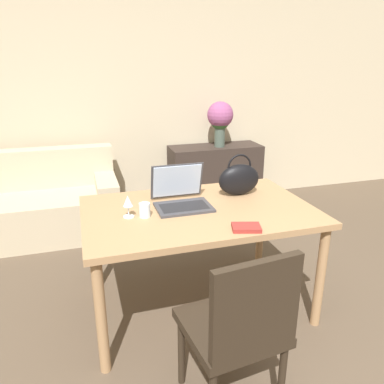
{
  "coord_description": "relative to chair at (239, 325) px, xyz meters",
  "views": [
    {
      "loc": [
        -0.76,
        -1.33,
        1.65
      ],
      "look_at": [
        -0.11,
        0.82,
        0.87
      ],
      "focal_mm": 35.0,
      "sensor_mm": 36.0,
      "label": 1
    }
  ],
  "objects": [
    {
      "name": "wall_back",
      "position": [
        0.14,
        2.99,
        0.84
      ],
      "size": [
        10.0,
        0.06,
        2.7
      ],
      "color": "beige",
      "rests_on": "ground_plane"
    },
    {
      "name": "dining_table",
      "position": [
        0.08,
        0.86,
        0.16
      ],
      "size": [
        1.49,
        0.95,
        0.75
      ],
      "color": "#A87F56",
      "rests_on": "ground_plane"
    },
    {
      "name": "chair",
      "position": [
        0.0,
        0.0,
        0.0
      ],
      "size": [
        0.49,
        0.49,
        0.9
      ],
      "rotation": [
        0.0,
        0.0,
        0.12
      ],
      "color": "#2D2319",
      "rests_on": "ground_plane"
    },
    {
      "name": "couch",
      "position": [
        -1.14,
        2.45,
        -0.22
      ],
      "size": [
        1.66,
        0.78,
        0.82
      ],
      "color": "#C1B293",
      "rests_on": "ground_plane"
    },
    {
      "name": "sideboard",
      "position": [
        0.9,
        2.74,
        -0.15
      ],
      "size": [
        1.08,
        0.4,
        0.72
      ],
      "color": "#332823",
      "rests_on": "ground_plane"
    },
    {
      "name": "laptop",
      "position": [
        -0.01,
        0.97,
        0.31
      ],
      "size": [
        0.36,
        0.34,
        0.26
      ],
      "color": "#38383D",
      "rests_on": "dining_table"
    },
    {
      "name": "drinking_glass",
      "position": [
        -0.28,
        0.83,
        0.28
      ],
      "size": [
        0.07,
        0.07,
        0.09
      ],
      "color": "silver",
      "rests_on": "dining_table"
    },
    {
      "name": "wine_glass",
      "position": [
        -0.38,
        0.85,
        0.33
      ],
      "size": [
        0.07,
        0.07,
        0.14
      ],
      "color": "silver",
      "rests_on": "dining_table"
    },
    {
      "name": "handbag",
      "position": [
        0.44,
        1.03,
        0.36
      ],
      "size": [
        0.3,
        0.12,
        0.3
      ],
      "color": "black",
      "rests_on": "dining_table"
    },
    {
      "name": "flower_vase",
      "position": [
        0.93,
        2.7,
        0.54
      ],
      "size": [
        0.3,
        0.3,
        0.51
      ],
      "color": "#47564C",
      "rests_on": "sideboard"
    },
    {
      "name": "book",
      "position": [
        0.24,
        0.48,
        0.25
      ],
      "size": [
        0.19,
        0.15,
        0.02
      ],
      "rotation": [
        0.0,
        0.0,
        -0.28
      ],
      "color": "maroon",
      "rests_on": "dining_table"
    }
  ]
}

